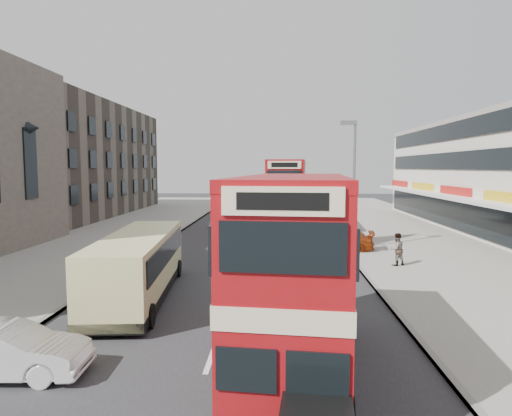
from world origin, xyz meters
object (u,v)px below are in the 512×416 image
(street_lamp, at_px, (353,175))
(bus_main, at_px, (295,275))
(car_right_c, at_px, (314,214))
(pedestrian_near, at_px, (397,249))
(car_right_a, at_px, (336,241))
(car_left_front, at_px, (6,351))
(cyclist, at_px, (320,239))
(coach, at_px, (139,263))
(bus_second, at_px, (287,196))
(car_right_b, at_px, (330,235))

(street_lamp, height_order, bus_main, street_lamp)
(street_lamp, distance_m, car_right_c, 16.40)
(car_right_c, bearing_deg, pedestrian_near, 13.98)
(street_lamp, distance_m, car_right_a, 4.23)
(car_left_front, xyz_separation_m, cyclist, (9.51, 17.16, 0.12))
(street_lamp, distance_m, cyclist, 4.47)
(bus_main, height_order, cyclist, bus_main)
(coach, relative_size, car_left_front, 2.29)
(bus_second, bearing_deg, car_right_c, -105.79)
(car_right_c, bearing_deg, coach, -12.58)
(bus_second, distance_m, car_right_a, 9.10)
(street_lamp, distance_m, bus_second, 9.28)
(pedestrian_near, bearing_deg, street_lamp, -92.80)
(bus_main, height_order, car_left_front, bus_main)
(car_right_a, height_order, car_right_b, car_right_a)
(bus_main, relative_size, bus_second, 0.87)
(coach, xyz_separation_m, pedestrian_near, (11.82, 5.86, -0.40))
(car_right_a, distance_m, pedestrian_near, 5.23)
(street_lamp, bearing_deg, coach, -134.39)
(car_right_a, distance_m, car_right_b, 2.63)
(car_left_front, relative_size, car_right_b, 0.91)
(coach, distance_m, car_left_front, 7.01)
(car_right_b, height_order, pedestrian_near, pedestrian_near)
(car_right_a, relative_size, car_right_c, 1.08)
(car_right_b, xyz_separation_m, car_right_c, (-0.02, 13.30, 0.11))
(car_left_front, xyz_separation_m, car_right_c, (10.42, 33.20, 0.06))
(bus_second, xyz_separation_m, car_left_front, (-7.65, -25.59, -2.31))
(pedestrian_near, bearing_deg, car_right_a, -82.22)
(bus_main, bearing_deg, car_right_b, -93.82)
(car_right_c, bearing_deg, car_right_b, 6.75)
(coach, xyz_separation_m, car_right_b, (9.21, 13.04, -0.80))
(car_left_front, relative_size, pedestrian_near, 2.34)
(car_left_front, bearing_deg, car_right_a, -33.57)
(bus_second, height_order, car_right_a, bus_second)
(car_right_a, bearing_deg, car_right_c, -171.91)
(coach, relative_size, car_right_b, 2.07)
(bus_second, distance_m, car_left_front, 26.81)
(street_lamp, xyz_separation_m, cyclist, (-1.98, -0.18, -4.00))
(street_lamp, bearing_deg, car_left_front, -123.53)
(car_right_a, bearing_deg, street_lamp, 101.84)
(pedestrian_near, bearing_deg, car_left_front, 22.78)
(coach, distance_m, car_right_c, 27.90)
(car_right_b, bearing_deg, car_right_c, 178.26)
(car_right_b, height_order, cyclist, cyclist)
(coach, bearing_deg, cyclist, 46.08)
(car_left_front, height_order, car_right_b, car_left_front)
(car_right_a, height_order, car_right_c, car_right_c)
(car_left_front, xyz_separation_m, car_right_a, (10.50, 17.27, 0.01))
(coach, xyz_separation_m, car_left_front, (-1.23, -6.86, -0.75))
(car_left_front, bearing_deg, street_lamp, -35.79)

